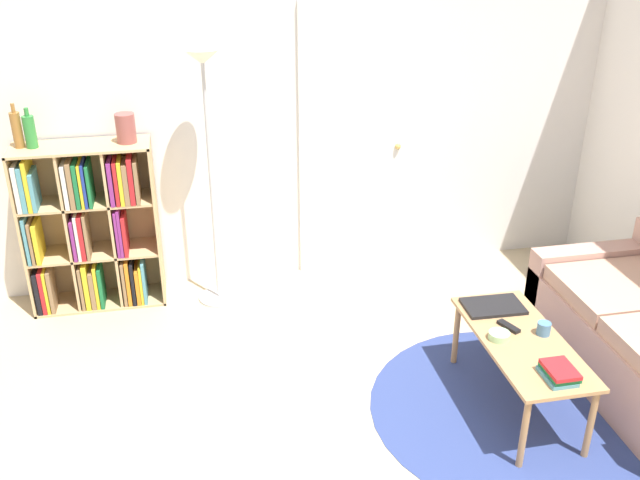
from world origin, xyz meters
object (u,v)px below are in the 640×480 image
at_px(floor_lamp, 206,114).
at_px(cup, 544,329).
at_px(bowl, 499,336).
at_px(coffee_table, 521,347).
at_px(bottle_left, 17,129).
at_px(bookshelf, 89,229).
at_px(bottle_middle, 30,131).
at_px(vase_on_shelf, 126,128).
at_px(laptop, 493,306).

relative_size(floor_lamp, cup, 23.82).
bearing_deg(bowl, floor_lamp, 133.39).
xyz_separation_m(coffee_table, bottle_left, (-2.80, 1.73, 0.91)).
relative_size(coffee_table, cup, 13.35).
xyz_separation_m(floor_lamp, bowl, (1.46, -1.55, -0.91)).
relative_size(floor_lamp, bowl, 15.28).
bearing_deg(bottle_left, bookshelf, -5.14).
xyz_separation_m(bookshelf, bottle_middle, (-0.27, 0.01, 0.72)).
bearing_deg(cup, bottle_middle, 149.41).
distance_m(cup, bottle_middle, 3.41).
relative_size(coffee_table, bottle_left, 3.46).
relative_size(bowl, bottle_left, 0.40).
distance_m(bottle_left, vase_on_shelf, 0.68).
xyz_separation_m(coffee_table, vase_on_shelf, (-2.12, 1.70, 0.88)).
xyz_separation_m(laptop, cup, (0.16, -0.32, 0.03)).
distance_m(laptop, bowl, 0.34).
distance_m(floor_lamp, vase_on_shelf, 0.55).
distance_m(bookshelf, coffee_table, 2.98).
height_order(bowl, bottle_middle, bottle_middle).
bearing_deg(floor_lamp, vase_on_shelf, 166.47).
height_order(coffee_table, bottle_middle, bottle_middle).
bearing_deg(vase_on_shelf, cup, -36.71).
bearing_deg(cup, laptop, 115.71).
height_order(bookshelf, cup, bookshelf).
distance_m(bowl, cup, 0.26).
bearing_deg(bowl, laptop, 71.59).
bearing_deg(bookshelf, coffee_table, -34.76).
xyz_separation_m(laptop, bowl, (-0.11, -0.32, 0.01)).
distance_m(floor_lamp, bottle_left, 1.22).
relative_size(cup, bottle_left, 0.26).
bearing_deg(laptop, bowl, -108.41).
bearing_deg(laptop, cup, -64.29).
bearing_deg(bookshelf, bottle_left, 174.86).
xyz_separation_m(laptop, bottle_middle, (-2.70, 1.36, 0.83)).
bearing_deg(laptop, bottle_middle, 153.19).
bearing_deg(vase_on_shelf, coffee_table, -38.77).
relative_size(bookshelf, bottle_middle, 4.47).
distance_m(bowl, bottle_left, 3.28).
bearing_deg(cup, bottle_left, 149.81).
relative_size(bookshelf, bowl, 10.03).
distance_m(bowl, vase_on_shelf, 2.72).
xyz_separation_m(bottle_left, vase_on_shelf, (0.68, -0.03, -0.02)).
relative_size(floor_lamp, vase_on_shelf, 9.21).
height_order(laptop, cup, cup).
distance_m(laptop, bottle_middle, 3.14).
distance_m(cup, vase_on_shelf, 2.92).
xyz_separation_m(bottle_left, bottle_middle, (0.08, -0.02, -0.01)).
xyz_separation_m(floor_lamp, bottle_left, (-1.21, 0.16, -0.07)).
height_order(bowl, cup, cup).
distance_m(bookshelf, bottle_middle, 0.77).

